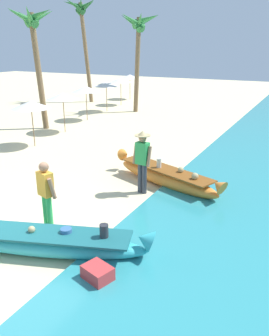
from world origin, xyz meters
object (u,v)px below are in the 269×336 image
palm_tree_tall_inland (139,33)px  palm_tree_leaning_seaward (82,19)px  person_tourist_customer (46,193)px  cooler_box (98,275)px  boat_cyan_foreground (44,242)px  boat_orange_midground (166,176)px  person_vendor_hatted (142,158)px  palm_tree_mid_cluster (32,30)px

palm_tree_tall_inland → palm_tree_leaning_seaward: size_ratio=0.82×
person_tourist_customer → cooler_box: bearing=-28.2°
boat_cyan_foreground → person_tourist_customer: (-0.52, 0.76, 0.68)m
boat_orange_midground → person_vendor_hatted: size_ratio=2.21×
cooler_box → person_vendor_hatted: bearing=122.7°
boat_cyan_foreground → palm_tree_mid_cluster: (-8.03, 8.99, 4.47)m
person_vendor_hatted → palm_tree_mid_cluster: palm_tree_mid_cluster is taller
person_tourist_customer → palm_tree_mid_cluster: bearing=132.4°
person_vendor_hatted → person_tourist_customer: bearing=-107.3°
palm_tree_leaning_seaward → boat_orange_midground: bearing=-47.5°
person_vendor_hatted → palm_tree_tall_inland: bearing=117.1°
palm_tree_tall_inland → palm_tree_mid_cluster: bearing=-110.3°
palm_tree_leaning_seaward → person_vendor_hatted: bearing=-50.1°
palm_tree_mid_cluster → person_tourist_customer: bearing=-47.6°
person_tourist_customer → palm_tree_leaning_seaward: palm_tree_leaning_seaward is taller
boat_cyan_foreground → person_tourist_customer: bearing=124.5°
palm_tree_tall_inland → cooler_box: bearing=-65.7°
boat_cyan_foreground → person_vendor_hatted: size_ratio=2.44×
person_tourist_customer → palm_tree_tall_inland: bearing=109.1°
cooler_box → palm_tree_tall_inland: bearing=131.8°
boat_orange_midground → person_tourist_customer: size_ratio=2.43×
person_tourist_customer → palm_tree_mid_cluster: palm_tree_mid_cluster is taller
person_tourist_customer → boat_orange_midground: bearing=70.7°
boat_orange_midground → palm_tree_leaning_seaward: size_ratio=0.56×
boat_orange_midground → person_tourist_customer: bearing=-109.3°
boat_cyan_foreground → palm_tree_leaning_seaward: (-11.26, 17.67, 5.56)m
boat_cyan_foreground → palm_tree_tall_inland: palm_tree_tall_inland is taller
boat_cyan_foreground → cooler_box: (1.50, -0.32, -0.09)m
person_vendor_hatted → palm_tree_leaning_seaward: bearing=129.9°
person_vendor_hatted → palm_tree_tall_inland: size_ratio=0.31×
boat_cyan_foreground → boat_orange_midground: boat_orange_midground is taller
palm_tree_leaning_seaward → person_tourist_customer: bearing=-57.6°
person_tourist_customer → palm_tree_leaning_seaward: (-10.74, 16.91, 4.88)m
palm_tree_leaning_seaward → palm_tree_mid_cluster: (3.24, -8.68, -1.09)m
palm_tree_tall_inland → boat_cyan_foreground: bearing=-70.0°
cooler_box → person_tourist_customer: bearing=169.4°
palm_tree_leaning_seaward → cooler_box: (12.76, -17.99, -5.65)m
boat_orange_midground → cooler_box: (0.70, -4.85, -0.13)m
person_vendor_hatted → palm_tree_mid_cluster: (-8.43, 5.26, 3.67)m
boat_orange_midground → cooler_box: 4.90m
boat_orange_midground → palm_tree_mid_cluster: 10.84m
person_tourist_customer → palm_tree_mid_cluster: (-7.50, 8.23, 3.79)m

